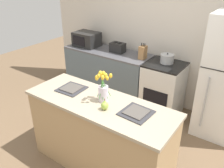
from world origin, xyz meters
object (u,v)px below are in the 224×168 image
(plate_setting_left, at_px, (72,89))
(cooking_pot, at_px, (167,59))
(plate_setting_right, at_px, (136,113))
(toaster, at_px, (118,47))
(flower_vase, at_px, (103,89))
(knife_block, at_px, (143,52))
(stove_range, at_px, (163,89))
(microwave, at_px, (87,39))
(pear_figurine, at_px, (105,105))

(plate_setting_left, height_order, cooking_pot, cooking_pot)
(plate_setting_right, bearing_deg, toaster, 129.48)
(flower_vase, height_order, knife_block, flower_vase)
(stove_range, bearing_deg, plate_setting_left, -109.73)
(cooking_pot, distance_m, microwave, 1.65)
(stove_range, height_order, cooking_pot, cooking_pot)
(plate_setting_right, height_order, microwave, microwave)
(plate_setting_left, distance_m, cooking_pot, 1.71)
(flower_vase, distance_m, plate_setting_left, 0.50)
(pear_figurine, xyz_separation_m, plate_setting_left, (-0.61, 0.13, -0.04))
(cooking_pot, bearing_deg, plate_setting_right, -77.17)
(pear_figurine, height_order, toaster, pear_figurine)
(toaster, bearing_deg, stove_range, -2.45)
(plate_setting_right, height_order, knife_block, knife_block)
(stove_range, relative_size, toaster, 3.26)
(plate_setting_left, xyz_separation_m, cooking_pot, (0.55, 1.62, 0.02))
(pear_figurine, bearing_deg, flower_vase, 131.27)
(pear_figurine, bearing_deg, toaster, 120.20)
(plate_setting_left, bearing_deg, plate_setting_right, 0.00)
(pear_figurine, bearing_deg, stove_range, 91.63)
(flower_vase, relative_size, knife_block, 1.34)
(pear_figurine, xyz_separation_m, toaster, (-1.01, 1.73, -0.01))
(plate_setting_right, distance_m, toaster, 2.08)
(plate_setting_left, distance_m, microwave, 1.91)
(plate_setting_left, distance_m, toaster, 1.65)
(toaster, bearing_deg, pear_figurine, -59.80)
(stove_range, bearing_deg, knife_block, 179.77)
(flower_vase, distance_m, plate_setting_right, 0.46)
(stove_range, height_order, microwave, microwave)
(plate_setting_left, relative_size, knife_block, 1.18)
(cooking_pot, bearing_deg, toaster, -178.98)
(pear_figurine, relative_size, toaster, 0.47)
(plate_setting_right, relative_size, microwave, 0.66)
(flower_vase, height_order, toaster, flower_vase)
(stove_range, distance_m, cooking_pot, 0.53)
(plate_setting_right, xyz_separation_m, microwave, (-2.02, 1.56, 0.08))
(toaster, height_order, microwave, microwave)
(stove_range, distance_m, plate_setting_right, 1.68)
(stove_range, relative_size, plate_setting_left, 2.86)
(toaster, bearing_deg, plate_setting_right, -50.52)
(cooking_pot, bearing_deg, flower_vase, -92.38)
(pear_figurine, xyz_separation_m, knife_block, (-0.47, 1.69, 0.02))
(pear_figurine, distance_m, toaster, 2.01)
(toaster, xyz_separation_m, knife_block, (0.54, -0.04, 0.03))
(toaster, xyz_separation_m, microwave, (-0.70, -0.04, 0.05))
(plate_setting_right, relative_size, knife_block, 1.18)
(cooking_pot, bearing_deg, stove_range, -81.78)
(stove_range, relative_size, cooking_pot, 4.12)
(cooking_pot, relative_size, knife_block, 0.82)
(flower_vase, height_order, plate_setting_left, flower_vase)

